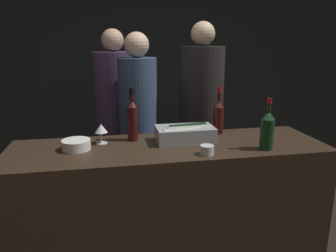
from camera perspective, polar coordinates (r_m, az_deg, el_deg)
wall_back_chalkboard at (r=4.26m, az=-5.87°, el=10.78°), size 6.40×0.06×2.80m
bar_counter at (r=2.29m, az=0.15°, el=-15.88°), size 2.00×0.60×1.04m
ice_bin_with_bottles at (r=2.15m, az=3.06°, el=-1.24°), size 0.38×0.21×0.11m
bowl_white at (r=2.07m, az=-15.70°, el=-3.11°), size 0.17×0.17×0.06m
wine_glass at (r=2.13m, az=-11.57°, el=-0.55°), size 0.08×0.08×0.13m
candle_votive at (r=1.92m, az=6.80°, el=-4.15°), size 0.08×0.08×0.06m
red_wine_bottle_burgundy at (r=2.06m, az=16.90°, el=-0.53°), size 0.08×0.08×0.32m
red_wine_bottle_tall at (r=2.34m, az=8.75°, el=1.85°), size 0.08×0.08×0.34m
red_wine_bottle_black_foil at (r=2.16m, az=-6.22°, el=1.33°), size 0.07×0.07×0.35m
person_in_hoodie at (r=2.88m, az=-5.19°, el=0.65°), size 0.33×0.33×1.76m
person_blond_tee at (r=3.25m, az=-9.13°, el=2.25°), size 0.40×0.40×1.79m
person_grey_polo at (r=3.02m, az=5.74°, el=2.04°), size 0.40×0.40×1.85m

